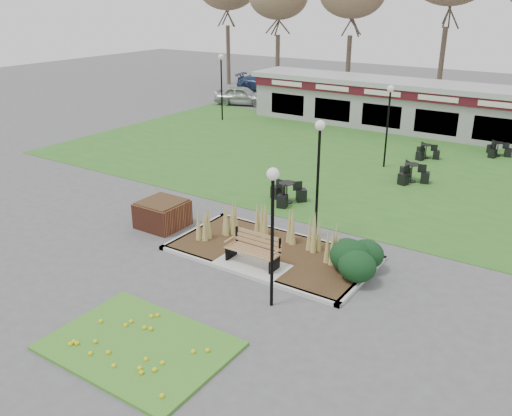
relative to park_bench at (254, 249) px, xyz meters
The scene contains 18 objects.
ground 0.64m from the park_bench, 90.00° to the right, with size 100.00×100.00×0.00m, color #515154.
lawn 11.77m from the park_bench, 90.00° to the left, with size 34.00×16.00×0.02m, color #2C6A21.
flower_bed 4.88m from the park_bench, 90.00° to the right, with size 4.20×3.00×0.16m.
planting_bed 1.70m from the park_bench, 40.83° to the left, with size 6.75×3.40×1.27m.
park_bench is the anchor object (origin of this frame).
brick_planter 4.47m from the park_bench, behind, with size 1.50×1.50×0.95m.
food_pavilion 19.73m from the park_bench, 90.00° to the left, with size 24.60×3.40×2.90m.
lamp_post_near_left 3.14m from the park_bench, 44.41° to the right, with size 0.32×0.32×3.82m.
lamp_post_near_right 3.80m from the park_bench, 79.73° to the left, with size 0.33×0.33×4.02m.
lamp_post_mid_right 12.01m from the park_bench, 92.19° to the left, with size 0.32×0.32×3.86m.
lamp_post_far_left 20.64m from the park_bench, 129.59° to the left, with size 0.35×0.35×4.17m.
bistro_set_a 10.46m from the park_bench, 82.65° to the left, with size 1.46×1.46×0.80m.
bistro_set_b 14.36m from the park_bench, 87.03° to the left, with size 1.27×1.27×0.70m.
bistro_set_c 5.55m from the park_bench, 110.33° to the left, with size 1.49×1.47×0.81m.
bistro_set_d 17.15m from the park_bench, 77.74° to the left, with size 1.26×1.26×0.69m.
car_silver 25.58m from the park_bench, 125.78° to the left, with size 1.62×4.03×1.37m, color #B3B3B8.
car_black 22.36m from the park_bench, 111.87° to the left, with size 1.40×4.02×1.32m, color black.
car_blue 31.56m from the park_bench, 122.05° to the left, with size 1.98×4.87×1.41m, color navy.
Camera 1 is at (8.13, -11.89, 7.72)m, focal length 38.00 mm.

